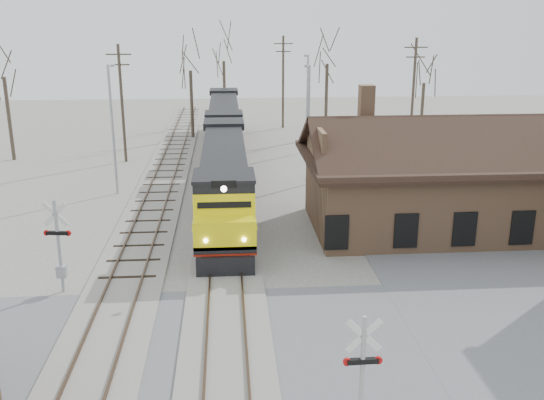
# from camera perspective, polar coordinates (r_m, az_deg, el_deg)

# --- Properties ---
(ground) EXTENTS (140.00, 140.00, 0.00)m
(ground) POSITION_cam_1_polar(r_m,az_deg,el_deg) (22.96, -4.32, -13.30)
(ground) COLOR #A9A398
(ground) RESTS_ON ground
(road) EXTENTS (60.00, 9.00, 0.03)m
(road) POSITION_cam_1_polar(r_m,az_deg,el_deg) (22.95, -4.32, -13.27)
(road) COLOR slate
(road) RESTS_ON ground
(track_main) EXTENTS (3.40, 90.00, 0.24)m
(track_main) POSITION_cam_1_polar(r_m,az_deg,el_deg) (36.69, -4.42, -1.37)
(track_main) COLOR #A9A398
(track_main) RESTS_ON ground
(track_siding) EXTENTS (3.40, 90.00, 0.24)m
(track_siding) POSITION_cam_1_polar(r_m,az_deg,el_deg) (36.99, -11.41, -1.51)
(track_siding) COLOR #A9A398
(track_siding) RESTS_ON ground
(depot) EXTENTS (15.20, 9.31, 7.90)m
(depot) POSITION_cam_1_polar(r_m,az_deg,el_deg) (35.19, 15.43, 1.24)
(depot) COLOR #966D4E
(depot) RESTS_ON ground
(locomotive_lead) EXTENTS (2.91, 19.47, 4.32)m
(locomotive_lead) POSITION_cam_1_polar(r_m,az_deg,el_deg) (36.04, -4.50, 1.95)
(locomotive_lead) COLOR black
(locomotive_lead) RESTS_ON ground
(locomotive_trailing) EXTENTS (2.91, 19.47, 4.09)m
(locomotive_trailing) POSITION_cam_1_polar(r_m,az_deg,el_deg) (55.35, -4.52, 7.21)
(locomotive_trailing) COLOR black
(locomotive_trailing) RESTS_ON ground
(crossbuck_near) EXTENTS (1.10, 0.29, 3.87)m
(crossbuck_near) POSITION_cam_1_polar(r_m,az_deg,el_deg) (17.65, 8.43, -16.65)
(crossbuck_near) COLOR #A5A8AD
(crossbuck_near) RESTS_ON ground
(crossbuck_far) EXTENTS (1.19, 0.31, 4.18)m
(crossbuck_far) POSITION_cam_1_polar(r_m,az_deg,el_deg) (27.57, -19.39, -4.44)
(crossbuck_far) COLOR #A5A8AD
(crossbuck_far) RESTS_ON ground
(streetlight_a) EXTENTS (0.25, 2.04, 8.59)m
(streetlight_a) POSITION_cam_1_polar(r_m,az_deg,el_deg) (41.55, -14.77, 7.06)
(streetlight_a) COLOR #A5A8AD
(streetlight_a) RESTS_ON ground
(streetlight_b) EXTENTS (0.25, 2.04, 8.37)m
(streetlight_b) POSITION_cam_1_polar(r_m,az_deg,el_deg) (42.66, 3.43, 7.67)
(streetlight_b) COLOR #A5A8AD
(streetlight_b) RESTS_ON ground
(streetlight_c) EXTENTS (0.25, 2.04, 8.43)m
(streetlight_c) POSITION_cam_1_polar(r_m,az_deg,el_deg) (53.27, 3.33, 9.55)
(streetlight_c) COLOR #A5A8AD
(streetlight_c) RESTS_ON ground
(utility_pole_a) EXTENTS (2.00, 0.24, 9.47)m
(utility_pole_a) POSITION_cam_1_polar(r_m,az_deg,el_deg) (50.89, -13.94, 8.98)
(utility_pole_a) COLOR #382D23
(utility_pole_a) RESTS_ON ground
(utility_pole_b) EXTENTS (2.00, 0.24, 9.63)m
(utility_pole_b) POSITION_cam_1_polar(r_m,az_deg,el_deg) (65.25, 1.05, 11.18)
(utility_pole_b) COLOR #382D23
(utility_pole_b) RESTS_ON ground
(utility_pole_c) EXTENTS (2.00, 0.24, 9.85)m
(utility_pole_c) POSITION_cam_1_polar(r_m,az_deg,el_deg) (54.11, 13.13, 9.69)
(utility_pole_c) COLOR #382D23
(utility_pole_c) RESTS_ON ground
(tree_a) EXTENTS (4.57, 4.57, 11.20)m
(tree_a) POSITION_cam_1_polar(r_m,az_deg,el_deg) (54.37, -24.07, 11.72)
(tree_a) COLOR #382D23
(tree_a) RESTS_ON ground
(tree_b) EXTENTS (4.39, 4.39, 10.74)m
(tree_b) POSITION_cam_1_polar(r_m,az_deg,el_deg) (59.67, -7.72, 13.01)
(tree_b) COLOR #382D23
(tree_b) RESTS_ON ground
(tree_c) EXTENTS (4.54, 4.54, 11.13)m
(tree_c) POSITION_cam_1_polar(r_m,az_deg,el_deg) (68.75, -4.58, 13.83)
(tree_c) COLOR #382D23
(tree_c) RESTS_ON ground
(tree_d) EXTENTS (4.76, 4.76, 11.67)m
(tree_d) POSITION_cam_1_polar(r_m,az_deg,el_deg) (60.18, 5.25, 13.76)
(tree_d) COLOR #382D23
(tree_d) RESTS_ON ground
(tree_e) EXTENTS (3.61, 3.61, 8.85)m
(tree_e) POSITION_cam_1_polar(r_m,az_deg,el_deg) (60.84, 14.17, 11.45)
(tree_e) COLOR #382D23
(tree_e) RESTS_ON ground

